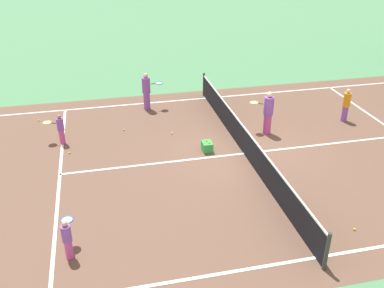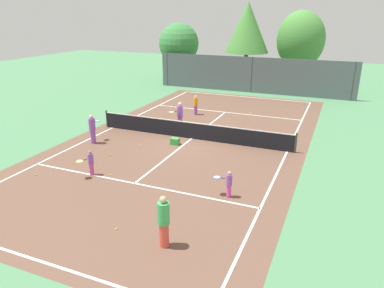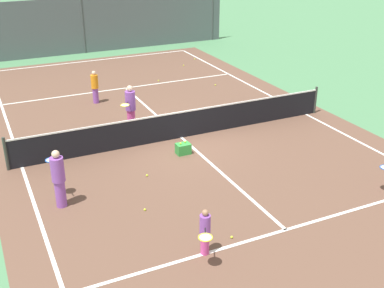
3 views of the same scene
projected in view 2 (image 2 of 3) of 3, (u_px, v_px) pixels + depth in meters
ground_plane at (192, 139)px, 21.26m from camera, size 80.00×80.00×0.00m
court_surface at (192, 139)px, 21.26m from camera, size 13.00×25.00×0.01m
tennis_net at (192, 130)px, 21.08m from camera, size 11.90×0.10×1.10m
perimeter_fence at (251, 75)px, 32.83m from camera, size 18.00×0.12×3.20m
tree_0 at (179, 44)px, 37.22m from camera, size 4.09×4.09×5.98m
tree_1 at (248, 28)px, 35.60m from camera, size 4.34×4.34×7.96m
tree_2 at (301, 40)px, 35.58m from camera, size 4.64×4.27×7.18m
player_0 at (196, 105)px, 25.96m from camera, size 0.30×0.30×1.41m
player_1 at (228, 183)px, 14.40m from camera, size 0.81×0.33×1.12m
player_2 at (90, 162)px, 16.32m from camera, size 0.58×0.82×1.18m
player_3 at (164, 221)px, 11.23m from camera, size 0.38×0.38×1.77m
player_4 at (180, 116)px, 22.66m from camera, size 0.77×0.88×1.73m
player_5 at (92, 129)px, 20.25m from camera, size 0.41×0.93×1.66m
ball_crate at (175, 141)px, 20.29m from camera, size 0.46×0.35×0.43m
tennis_ball_0 at (140, 145)px, 20.08m from camera, size 0.07×0.07×0.07m
tennis_ball_1 at (303, 108)px, 27.83m from camera, size 0.07×0.07×0.07m
tennis_ball_2 at (110, 155)px, 18.79m from camera, size 0.07×0.07×0.07m
tennis_ball_3 at (36, 175)px, 16.46m from camera, size 0.07×0.07×0.07m
tennis_ball_4 at (286, 110)px, 27.40m from camera, size 0.07×0.07×0.07m
tennis_ball_5 at (116, 229)px, 12.37m from camera, size 0.07×0.07×0.07m
tennis_ball_6 at (276, 123)px, 24.10m from camera, size 0.07×0.07×0.07m
tennis_ball_7 at (250, 113)px, 26.46m from camera, size 0.07×0.07×0.07m
tennis_ball_8 at (278, 140)px, 20.85m from camera, size 0.07×0.07×0.07m
tennis_ball_9 at (111, 175)px, 16.45m from camera, size 0.07×0.07×0.07m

